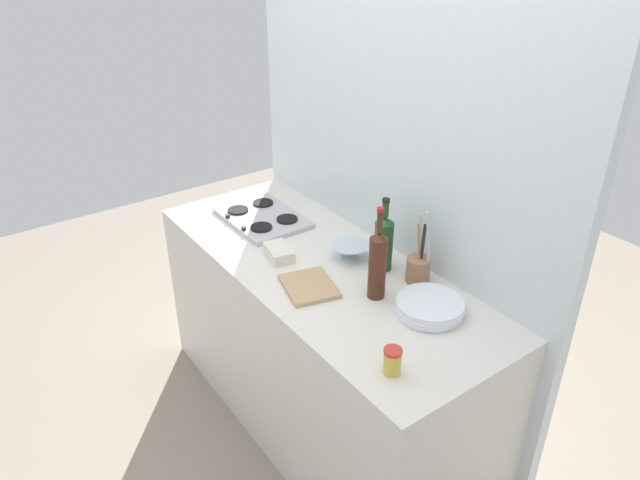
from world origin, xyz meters
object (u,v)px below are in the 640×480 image
(butter_dish, at_px, (279,252))
(cutting_board, at_px, (309,286))
(mixing_bowl, at_px, (350,251))
(utensil_crock, at_px, (419,267))
(plate_stack, at_px, (430,307))
(stovetop_hob, at_px, (262,217))
(condiment_jar_front, at_px, (392,361))
(wine_bottle_mid_left, at_px, (377,264))
(wine_bottle_leftmost, at_px, (384,242))

(butter_dish, bearing_deg, cutting_board, -6.38)
(mixing_bowl, relative_size, utensil_crock, 0.54)
(plate_stack, bearing_deg, utensil_crock, 147.20)
(stovetop_hob, bearing_deg, condiment_jar_front, -10.47)
(wine_bottle_mid_left, bearing_deg, condiment_jar_front, -33.75)
(wine_bottle_mid_left, xyz_separation_m, condiment_jar_front, (0.37, -0.25, -0.10))
(mixing_bowl, bearing_deg, cutting_board, -72.19)
(wine_bottle_leftmost, distance_m, wine_bottle_mid_left, 0.22)
(stovetop_hob, relative_size, butter_dish, 2.93)
(butter_dish, xyz_separation_m, utensil_crock, (0.49, 0.36, 0.04))
(utensil_crock, bearing_deg, condiment_jar_front, -52.38)
(stovetop_hob, height_order, mixing_bowl, mixing_bowl)
(butter_dish, height_order, cutting_board, butter_dish)
(stovetop_hob, height_order, butter_dish, butter_dish)
(wine_bottle_leftmost, bearing_deg, mixing_bowl, -157.05)
(cutting_board, bearing_deg, condiment_jar_front, -6.42)
(plate_stack, bearing_deg, wine_bottle_leftmost, 168.80)
(wine_bottle_leftmost, xyz_separation_m, butter_dish, (-0.33, -0.31, -0.10))
(butter_dish, bearing_deg, mixing_bowl, 53.23)
(wine_bottle_mid_left, bearing_deg, butter_dish, -162.31)
(plate_stack, distance_m, condiment_jar_front, 0.38)
(mixing_bowl, height_order, butter_dish, mixing_bowl)
(plate_stack, xyz_separation_m, butter_dish, (-0.68, -0.24, -0.00))
(plate_stack, distance_m, wine_bottle_mid_left, 0.26)
(wine_bottle_leftmost, bearing_deg, condiment_jar_front, -38.28)
(utensil_crock, bearing_deg, plate_stack, -32.80)
(wine_bottle_mid_left, height_order, utensil_crock, wine_bottle_mid_left)
(stovetop_hob, height_order, plate_stack, plate_stack)
(wine_bottle_mid_left, distance_m, utensil_crock, 0.23)
(stovetop_hob, relative_size, mixing_bowl, 2.68)
(cutting_board, bearing_deg, wine_bottle_leftmost, 80.86)
(mixing_bowl, distance_m, condiment_jar_front, 0.74)
(mixing_bowl, xyz_separation_m, condiment_jar_front, (0.66, -0.34, 0.01))
(mixing_bowl, height_order, utensil_crock, utensil_crock)
(wine_bottle_mid_left, height_order, butter_dish, wine_bottle_mid_left)
(wine_bottle_leftmost, xyz_separation_m, mixing_bowl, (-0.15, -0.06, -0.09))
(wine_bottle_leftmost, xyz_separation_m, wine_bottle_mid_left, (0.14, -0.16, 0.02))
(plate_stack, bearing_deg, cutting_board, -146.06)
(cutting_board, bearing_deg, wine_bottle_mid_left, 42.47)
(wine_bottle_leftmost, relative_size, condiment_jar_front, 3.46)
(butter_dish, relative_size, utensil_crock, 0.49)
(wine_bottle_leftmost, bearing_deg, stovetop_hob, -165.08)
(mixing_bowl, relative_size, butter_dish, 1.09)
(wine_bottle_mid_left, relative_size, butter_dish, 2.50)
(wine_bottle_mid_left, xyz_separation_m, utensil_crock, (0.02, 0.21, -0.08))
(wine_bottle_mid_left, height_order, cutting_board, wine_bottle_mid_left)
(stovetop_hob, relative_size, wine_bottle_mid_left, 1.17)
(wine_bottle_leftmost, height_order, butter_dish, wine_bottle_leftmost)
(stovetop_hob, height_order, wine_bottle_mid_left, wine_bottle_mid_left)
(wine_bottle_leftmost, xyz_separation_m, utensil_crock, (0.16, 0.05, -0.06))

